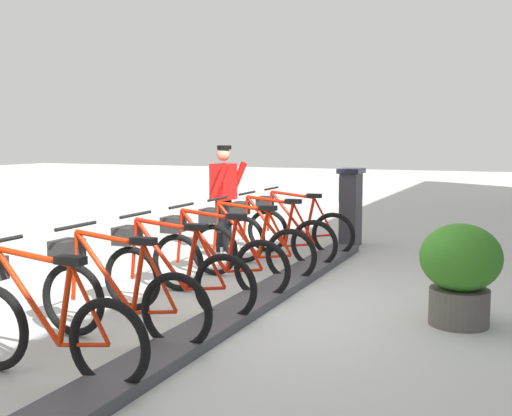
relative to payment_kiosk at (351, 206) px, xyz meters
The scene contains 12 objects.
ground_plane 4.14m from the payment_kiosk, 90.75° to the left, with size 60.00×60.00×0.00m, color beige.
dock_rail_base 4.13m from the payment_kiosk, 90.75° to the left, with size 0.44×7.18×0.10m, color #47474C.
payment_kiosk is the anchor object (origin of this frame).
bike_docked_0 1.25m from the payment_kiosk, 62.33° to the left, with size 1.72×0.54×1.02m.
bike_docked_1 2.10m from the payment_kiosk, 74.07° to the left, with size 1.72×0.54×1.02m.
bike_docked_2 2.98m from the payment_kiosk, 78.90° to the left, with size 1.72×0.54×1.02m.
bike_docked_3 3.88m from the payment_kiosk, 81.50° to the left, with size 1.72×0.54×1.02m.
bike_docked_4 4.78m from the payment_kiosk, 83.12° to the left, with size 1.72×0.54×1.02m.
bike_docked_5 5.68m from the payment_kiosk, 84.22° to the left, with size 1.72×0.54×1.02m.
bike_docked_6 6.59m from the payment_kiosk, 85.02° to the left, with size 1.72×0.54×1.02m.
worker_near_rack 2.15m from the payment_kiosk, 38.93° to the left, with size 0.50×0.65×1.66m.
planter_bush 4.46m from the payment_kiosk, 118.20° to the left, with size 0.76×0.76×0.97m.
Camera 1 is at (-2.59, 5.93, 1.76)m, focal length 43.90 mm.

